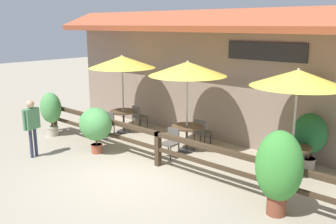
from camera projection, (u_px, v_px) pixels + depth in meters
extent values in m
plane|color=#9E937F|center=(130.00, 177.00, 9.44)|extent=(60.00, 60.00, 0.00)
cube|color=gray|center=(225.00, 86.00, 12.07)|extent=(14.00, 0.40, 3.60)
cube|color=#B25133|center=(217.00, 20.00, 11.20)|extent=(14.28, 1.48, 0.70)
cube|color=black|center=(266.00, 51.00, 10.66)|extent=(2.46, 0.04, 0.53)
cube|color=#3D2D1E|center=(158.00, 134.00, 9.99)|extent=(10.40, 0.14, 0.11)
cube|color=#3D2D1E|center=(158.00, 149.00, 10.09)|extent=(10.40, 0.10, 0.09)
cube|color=#3D2D1E|center=(54.00, 118.00, 13.42)|extent=(0.14, 0.14, 0.95)
cube|color=#3D2D1E|center=(158.00, 149.00, 10.09)|extent=(0.14, 0.14, 0.95)
cylinder|color=#B7B2A8|center=(123.00, 100.00, 13.11)|extent=(0.06, 0.06, 2.36)
cone|color=#EAD64C|center=(122.00, 62.00, 12.81)|extent=(2.29, 2.29, 0.41)
sphere|color=#B2ADA3|center=(122.00, 56.00, 12.77)|extent=(0.07, 0.07, 0.07)
cylinder|color=#4C3826|center=(123.00, 111.00, 13.21)|extent=(0.95, 0.95, 0.05)
cylinder|color=#333333|center=(124.00, 122.00, 13.30)|extent=(0.07, 0.07, 0.73)
cylinder|color=#333333|center=(124.00, 131.00, 13.38)|extent=(0.52, 0.52, 0.03)
cube|color=#514C47|center=(106.00, 125.00, 12.70)|extent=(0.49, 0.49, 0.05)
cube|color=#514C47|center=(109.00, 118.00, 12.81)|extent=(0.40, 0.11, 0.40)
cylinder|color=#2D2D2D|center=(98.00, 132.00, 12.69)|extent=(0.04, 0.04, 0.39)
cylinder|color=#2D2D2D|center=(107.00, 134.00, 12.50)|extent=(0.04, 0.04, 0.39)
cylinder|color=#2D2D2D|center=(106.00, 129.00, 13.01)|extent=(0.04, 0.04, 0.39)
cylinder|color=#2D2D2D|center=(114.00, 131.00, 12.81)|extent=(0.04, 0.04, 0.39)
cube|color=#514C47|center=(140.00, 117.00, 13.87)|extent=(0.45, 0.45, 0.05)
cube|color=#514C47|center=(136.00, 112.00, 13.69)|extent=(0.40, 0.06, 0.40)
cylinder|color=#2D2D2D|center=(147.00, 122.00, 13.92)|extent=(0.04, 0.04, 0.39)
cylinder|color=#2D2D2D|center=(141.00, 121.00, 14.18)|extent=(0.04, 0.04, 0.39)
cylinder|color=#2D2D2D|center=(140.00, 124.00, 13.66)|extent=(0.04, 0.04, 0.39)
cylinder|color=#2D2D2D|center=(133.00, 122.00, 13.93)|extent=(0.04, 0.04, 0.39)
cylinder|color=#B7B2A8|center=(187.00, 113.00, 11.15)|extent=(0.06, 0.06, 2.36)
cone|color=#EAD64C|center=(188.00, 69.00, 10.85)|extent=(2.29, 2.29, 0.41)
sphere|color=#B2ADA3|center=(188.00, 62.00, 10.80)|extent=(0.07, 0.07, 0.07)
cylinder|color=#4C3826|center=(187.00, 127.00, 11.25)|extent=(0.95, 0.95, 0.05)
cylinder|color=#333333|center=(187.00, 139.00, 11.34)|extent=(0.07, 0.07, 0.73)
cylinder|color=#333333|center=(187.00, 150.00, 11.42)|extent=(0.52, 0.52, 0.03)
cube|color=#514C47|center=(169.00, 144.00, 10.74)|extent=(0.44, 0.44, 0.05)
cube|color=#514C47|center=(174.00, 135.00, 10.83)|extent=(0.40, 0.06, 0.40)
cylinder|color=#2D2D2D|center=(160.00, 151.00, 10.76)|extent=(0.04, 0.04, 0.39)
cylinder|color=#2D2D2D|center=(171.00, 154.00, 10.53)|extent=(0.04, 0.04, 0.39)
cylinder|color=#2D2D2D|center=(168.00, 148.00, 11.05)|extent=(0.04, 0.04, 0.39)
cylinder|color=#2D2D2D|center=(179.00, 151.00, 10.82)|extent=(0.04, 0.04, 0.39)
cube|color=#514C47|center=(203.00, 132.00, 11.90)|extent=(0.46, 0.46, 0.05)
cube|color=#514C47|center=(200.00, 126.00, 11.70)|extent=(0.40, 0.07, 0.40)
cylinder|color=#2D2D2D|center=(211.00, 138.00, 11.99)|extent=(0.04, 0.04, 0.39)
cylinder|color=#2D2D2D|center=(201.00, 136.00, 12.21)|extent=(0.04, 0.04, 0.39)
cylinder|color=#2D2D2D|center=(204.00, 141.00, 11.69)|extent=(0.04, 0.04, 0.39)
cylinder|color=#2D2D2D|center=(194.00, 139.00, 11.92)|extent=(0.04, 0.04, 0.39)
cylinder|color=#B7B2A8|center=(294.00, 131.00, 9.27)|extent=(0.06, 0.06, 2.36)
cone|color=#EAD64C|center=(298.00, 78.00, 8.97)|extent=(2.29, 2.29, 0.41)
sphere|color=#B2ADA3|center=(299.00, 70.00, 8.92)|extent=(0.07, 0.07, 0.07)
cylinder|color=#4C3826|center=(292.00, 147.00, 9.37)|extent=(0.95, 0.95, 0.05)
cylinder|color=#333333|center=(291.00, 162.00, 9.46)|extent=(0.07, 0.07, 0.73)
cylinder|color=#333333|center=(290.00, 175.00, 9.54)|extent=(0.52, 0.52, 0.03)
cube|color=#514C47|center=(278.00, 169.00, 8.88)|extent=(0.44, 0.44, 0.05)
cube|color=#514C47|center=(282.00, 158.00, 8.96)|extent=(0.40, 0.05, 0.40)
cylinder|color=#2D2D2D|center=(266.00, 177.00, 8.93)|extent=(0.04, 0.04, 0.39)
cylinder|color=#2D2D2D|center=(280.00, 182.00, 8.67)|extent=(0.04, 0.04, 0.39)
cylinder|color=#2D2D2D|center=(274.00, 173.00, 9.20)|extent=(0.04, 0.04, 0.39)
cylinder|color=#2D2D2D|center=(288.00, 177.00, 8.94)|extent=(0.04, 0.04, 0.39)
cube|color=#514C47|center=(301.00, 152.00, 10.05)|extent=(0.45, 0.45, 0.05)
cube|color=#514C47|center=(299.00, 146.00, 9.86)|extent=(0.40, 0.06, 0.40)
cylinder|color=#2D2D2D|center=(311.00, 160.00, 10.09)|extent=(0.04, 0.04, 0.39)
cylinder|color=#2D2D2D|center=(297.00, 156.00, 10.36)|extent=(0.04, 0.04, 0.39)
cylinder|color=#2D2D2D|center=(304.00, 163.00, 9.83)|extent=(0.04, 0.04, 0.39)
cylinder|color=#2D2D2D|center=(291.00, 160.00, 10.10)|extent=(0.04, 0.04, 0.39)
cylinder|color=#B7AD99|center=(52.00, 131.00, 12.90)|extent=(0.38, 0.38, 0.31)
cylinder|color=#B7AD99|center=(52.00, 127.00, 12.87)|extent=(0.41, 0.41, 0.04)
cylinder|color=brown|center=(52.00, 122.00, 12.83)|extent=(0.07, 0.07, 0.32)
ellipsoid|color=#4C934C|center=(51.00, 108.00, 12.71)|extent=(0.75, 0.68, 1.05)
cylinder|color=#9E4C33|center=(97.00, 149.00, 11.17)|extent=(0.31, 0.31, 0.27)
cylinder|color=#9E4C33|center=(97.00, 145.00, 11.14)|extent=(0.34, 0.34, 0.04)
cylinder|color=brown|center=(96.00, 140.00, 11.10)|extent=(0.06, 0.06, 0.29)
ellipsoid|color=#4C934C|center=(96.00, 124.00, 10.99)|extent=(1.02, 0.92, 0.98)
cylinder|color=brown|center=(276.00, 205.00, 7.54)|extent=(0.39, 0.39, 0.42)
cylinder|color=brown|center=(277.00, 196.00, 7.50)|extent=(0.42, 0.42, 0.04)
ellipsoid|color=#3D8E38|center=(279.00, 166.00, 7.35)|extent=(0.95, 0.85, 1.45)
cylinder|color=#B7AD99|center=(307.00, 163.00, 9.96)|extent=(0.40, 0.40, 0.29)
cylinder|color=#B7AD99|center=(308.00, 159.00, 9.93)|extent=(0.43, 0.43, 0.04)
cylinder|color=brown|center=(308.00, 152.00, 9.89)|extent=(0.07, 0.07, 0.32)
ellipsoid|color=#1E5B2D|center=(310.00, 133.00, 9.77)|extent=(0.89, 0.80, 1.08)
cylinder|color=#2D334C|center=(36.00, 142.00, 10.86)|extent=(0.09, 0.09, 0.84)
cylinder|color=#2D334C|center=(31.00, 144.00, 10.71)|extent=(0.09, 0.09, 0.84)
cube|color=#4C7F56|center=(31.00, 119.00, 10.62)|extent=(0.32, 0.49, 0.60)
cylinder|color=#4C7F56|center=(38.00, 117.00, 10.85)|extent=(0.07, 0.07, 0.57)
cylinder|color=#4C7F56|center=(24.00, 121.00, 10.39)|extent=(0.07, 0.07, 0.57)
sphere|color=tan|center=(30.00, 104.00, 10.52)|extent=(0.23, 0.23, 0.23)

